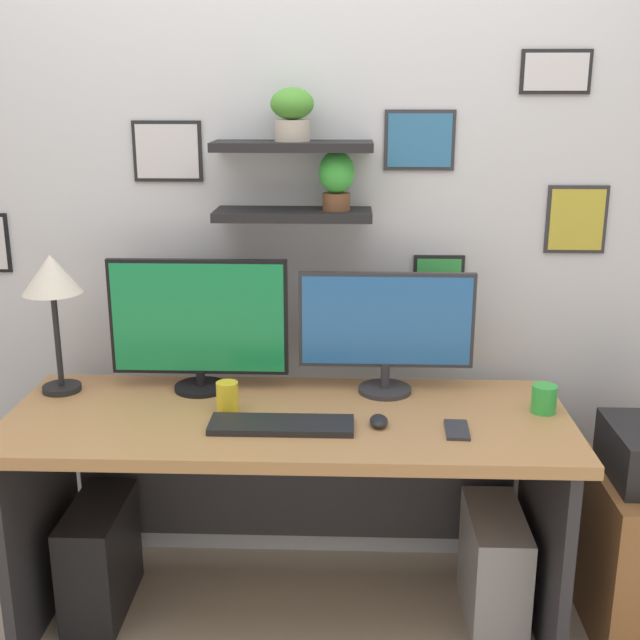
% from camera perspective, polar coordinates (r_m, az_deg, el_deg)
% --- Properties ---
extents(ground_plane, '(8.00, 8.00, 0.00)m').
position_cam_1_polar(ground_plane, '(2.95, -2.11, -20.28)').
color(ground_plane, tan).
extents(back_wall_assembly, '(4.40, 0.24, 2.70)m').
position_cam_1_polar(back_wall_assembly, '(2.84, -1.70, 8.14)').
color(back_wall_assembly, silver).
rests_on(back_wall_assembly, ground).
extents(desk, '(1.78, 0.68, 0.75)m').
position_cam_1_polar(desk, '(2.71, -2.14, -10.22)').
color(desk, tan).
rests_on(desk, ground).
extents(monitor_left, '(0.60, 0.18, 0.45)m').
position_cam_1_polar(monitor_left, '(2.74, -8.58, -0.20)').
color(monitor_left, black).
rests_on(monitor_left, desk).
extents(monitor_right, '(0.59, 0.18, 0.41)m').
position_cam_1_polar(monitor_right, '(2.70, 4.71, -0.51)').
color(monitor_right, '#2D2D33').
rests_on(monitor_right, desk).
extents(keyboard, '(0.44, 0.14, 0.02)m').
position_cam_1_polar(keyboard, '(2.47, -2.74, -7.43)').
color(keyboard, black).
rests_on(keyboard, desk).
extents(computer_mouse, '(0.06, 0.09, 0.03)m').
position_cam_1_polar(computer_mouse, '(2.49, 4.18, -7.14)').
color(computer_mouse, black).
rests_on(computer_mouse, desk).
extents(desk_lamp, '(0.20, 0.20, 0.47)m').
position_cam_1_polar(desk_lamp, '(2.79, -18.43, 2.50)').
color(desk_lamp, black).
rests_on(desk_lamp, desk).
extents(cell_phone, '(0.08, 0.14, 0.01)m').
position_cam_1_polar(cell_phone, '(2.48, 9.67, -7.67)').
color(cell_phone, '#2D2D33').
rests_on(cell_phone, desk).
extents(coffee_mug, '(0.08, 0.08, 0.09)m').
position_cam_1_polar(coffee_mug, '(2.67, 15.56, -5.39)').
color(coffee_mug, green).
rests_on(coffee_mug, desk).
extents(pen_cup, '(0.07, 0.07, 0.10)m').
position_cam_1_polar(pen_cup, '(2.59, -6.57, -5.45)').
color(pen_cup, yellow).
rests_on(pen_cup, desk).
extents(computer_tower_left, '(0.18, 0.40, 0.39)m').
position_cam_1_polar(computer_tower_left, '(2.98, -15.29, -15.90)').
color(computer_tower_left, black).
rests_on(computer_tower_left, ground).
extents(computer_tower_right, '(0.18, 0.40, 0.39)m').
position_cam_1_polar(computer_tower_right, '(2.89, 12.17, -16.71)').
color(computer_tower_right, '#99999E').
rests_on(computer_tower_right, ground).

